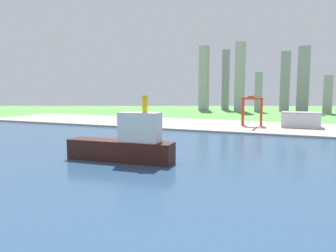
{
  "coord_description": "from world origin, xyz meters",
  "views": [
    {
      "loc": [
        69.65,
        29.1,
        54.92
      ],
      "look_at": [
        -6.88,
        214.27,
        31.6
      ],
      "focal_mm": 35.28,
      "sensor_mm": 36.0,
      "label": 1
    }
  ],
  "objects": [
    {
      "name": "warehouse_main",
      "position": [
        66.39,
        501.76,
        12.6
      ],
      "size": [
        49.19,
        28.89,
        20.15
      ],
      "color": "silver",
      "rests_on": "industrial_pier"
    },
    {
      "name": "ground_plane",
      "position": [
        0.0,
        300.0,
        0.0
      ],
      "size": [
        2400.0,
        2400.0,
        0.0
      ],
      "primitive_type": "plane",
      "color": "#549344"
    },
    {
      "name": "water_bay",
      "position": [
        0.0,
        240.0,
        0.07
      ],
      "size": [
        840.0,
        360.0,
        0.15
      ],
      "primitive_type": "cube",
      "color": "#2D4C70",
      "rests_on": "ground"
    },
    {
      "name": "industrial_pier",
      "position": [
        0.0,
        490.0,
        1.25
      ],
      "size": [
        840.0,
        140.0,
        2.5
      ],
      "primitive_type": "cube",
      "color": "#A69B8C",
      "rests_on": "ground"
    },
    {
      "name": "distant_skyline",
      "position": [
        -5.38,
        825.22,
        69.74
      ],
      "size": [
        326.54,
        71.75,
        158.23
      ],
      "color": "#9CA19F",
      "rests_on": "ground"
    },
    {
      "name": "port_crane_red",
      "position": [
        3.45,
        492.11,
        32.92
      ],
      "size": [
        27.35,
        43.37,
        41.88
      ],
      "color": "red",
      "rests_on": "industrial_pier"
    },
    {
      "name": "cargo_ship",
      "position": [
        -51.9,
        241.16,
        13.58
      ],
      "size": [
        83.5,
        21.46,
        49.38
      ],
      "color": "#381914",
      "rests_on": "water_bay"
    }
  ]
}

